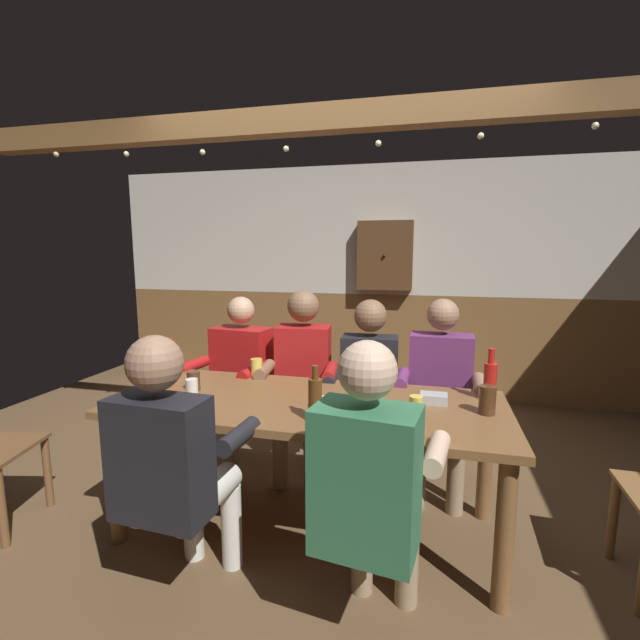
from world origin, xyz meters
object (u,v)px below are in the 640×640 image
Objects in this scene: person_1 at (302,373)px; pint_glass_4 at (192,391)px; person_0 at (237,373)px; bottle_0 at (315,399)px; wall_dart_cabinet at (385,255)px; condiment_caddy at (434,398)px; pint_glass_0 at (194,381)px; pint_glass_5 at (257,368)px; pint_glass_3 at (487,400)px; bottle_2 at (490,380)px; pint_glass_1 at (416,410)px; dining_table at (308,418)px; plate_0 at (334,404)px; person_5 at (370,483)px; table_candle at (157,388)px; person_2 at (368,381)px; pint_glass_2 at (416,424)px; bottle_1 at (172,363)px; person_4 at (173,459)px; person_3 at (440,387)px.

person_1 is 0.93m from pint_glass_4.
person_0 is 1.25m from bottle_0.
condiment_caddy is at bearing -77.67° from wall_dart_cabinet.
pint_glass_0 is 0.43m from pint_glass_5.
person_1 is 11.31× the size of pint_glass_0.
pint_glass_3 reaches higher than pint_glass_4.
pint_glass_5 is (-1.35, 0.34, -0.01)m from pint_glass_3.
bottle_2 is (1.17, -0.41, 0.16)m from person_1.
pint_glass_1 is at bearing -147.93° from pint_glass_3.
dining_table is 0.19m from plate_0.
pint_glass_4 is at bearing 162.42° from person_5.
plate_0 is (1.00, 0.06, -0.03)m from table_candle.
pint_glass_2 is at bearing 106.04° from person_2.
pint_glass_0 is 0.79× the size of pint_glass_3.
wall_dart_cabinet is (1.10, 2.21, 0.65)m from bottle_1.
bottle_1 is 0.91× the size of bottle_2.
pint_glass_1 reaches higher than table_candle.
pint_glass_5 is (-1.09, 0.24, 0.03)m from condiment_caddy.
pint_glass_4 is 2.79m from wall_dart_cabinet.
person_0 reaches higher than plate_0.
plate_0 reaches higher than dining_table.
person_0 is 0.96× the size of person_1.
bottle_1 is at bearing 167.34° from plate_0.
plate_0 is 1.13m from bottle_1.
bottle_0 is 1.05× the size of bottle_1.
person_4 reaches higher than condiment_caddy.
bottle_1 reaches higher than pint_glass_2.
pint_glass_1 is at bearing -105.02° from condiment_caddy.
bottle_0 is 0.47m from pint_glass_2.
person_2 is 9.24× the size of pint_glass_4.
pint_glass_0 is 1.31m from pint_glass_2.
bottle_1 is 1.86m from pint_glass_3.
pint_glass_5 is (-0.44, 0.37, 0.15)m from dining_table.
bottle_0 is at bearing -143.83° from condiment_caddy.
pint_glass_1 is (0.98, 0.46, 0.14)m from person_4.
person_1 is at bearing -172.02° from person_0.
wall_dart_cabinet is at bearing -90.04° from person_2.
person_1 reaches higher than person_4.
person_2 reaches higher than condiment_caddy.
bottle_2 is at bearing 1.28° from bottle_1.
person_3 is 0.50m from bottle_2.
person_3 is at bearing 172.53° from person_1.
person_1 is 1.17m from pint_glass_1.
person_4 reaches higher than table_candle.
bottle_2 is 2.42× the size of pint_glass_5.
plate_0 is at bearing -12.66° from bottle_1.
pint_glass_4 is (0.26, -0.08, 0.03)m from table_candle.
plate_0 is at bearing 79.58° from bottle_0.
person_4 is at bearing -58.04° from bottle_1.
person_1 is at bearing 109.79° from bottle_0.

